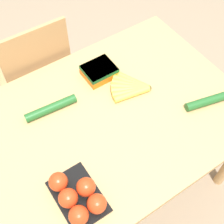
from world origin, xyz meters
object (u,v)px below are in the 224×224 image
(cucumber_near, at_px, (51,108))
(cucumber_far, at_px, (210,100))
(carrot_bag, at_px, (99,71))
(banana_bunch, at_px, (131,87))
(chair, at_px, (38,79))
(tomato_pack, at_px, (78,197))

(cucumber_near, relative_size, cucumber_far, 1.00)
(carrot_bag, distance_m, cucumber_near, 0.32)
(banana_bunch, height_order, cucumber_near, cucumber_near)
(chair, distance_m, banana_bunch, 0.69)
(tomato_pack, bearing_deg, cucumber_far, 4.86)
(banana_bunch, height_order, tomato_pack, tomato_pack)
(tomato_pack, relative_size, cucumber_far, 0.97)
(banana_bunch, height_order, cucumber_far, cucumber_far)
(banana_bunch, bearing_deg, chair, 118.98)
(chair, bearing_deg, banana_bunch, 119.71)
(tomato_pack, relative_size, cucumber_near, 0.97)
(chair, xyz_separation_m, carrot_bag, (0.23, -0.39, 0.29))
(chair, distance_m, tomato_pack, 0.98)
(tomato_pack, relative_size, carrot_bag, 1.58)
(chair, relative_size, tomato_pack, 3.85)
(chair, xyz_separation_m, cucumber_far, (0.58, -0.84, 0.27))
(carrot_bag, relative_size, cucumber_far, 0.61)
(chair, relative_size, carrot_bag, 6.07)
(tomato_pack, xyz_separation_m, cucumber_near, (0.12, 0.46, -0.02))
(chair, distance_m, carrot_bag, 0.53)
(chair, relative_size, banana_bunch, 4.75)
(tomato_pack, distance_m, cucumber_near, 0.47)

